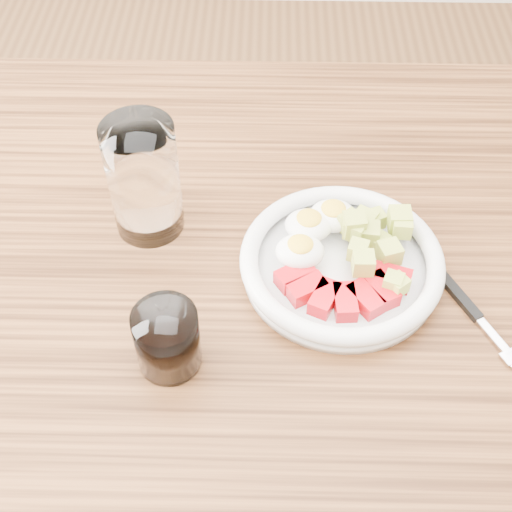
{
  "coord_description": "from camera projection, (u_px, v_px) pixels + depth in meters",
  "views": [
    {
      "loc": [
        0.0,
        -0.54,
        1.43
      ],
      "look_at": [
        -0.01,
        0.01,
        0.8
      ],
      "focal_mm": 50.0,
      "sensor_mm": 36.0,
      "label": 1
    }
  ],
  "objects": [
    {
      "name": "dining_table",
      "position": [
        263.0,
        327.0,
        0.93
      ],
      "size": [
        1.5,
        0.9,
        0.77
      ],
      "color": "brown",
      "rests_on": "ground"
    },
    {
      "name": "water_glass",
      "position": [
        144.0,
        179.0,
        0.85
      ],
      "size": [
        0.09,
        0.09,
        0.15
      ],
      "primitive_type": "cylinder",
      "color": "white",
      "rests_on": "dining_table"
    },
    {
      "name": "bowl",
      "position": [
        341.0,
        259.0,
        0.84
      ],
      "size": [
        0.24,
        0.24,
        0.06
      ],
      "color": "white",
      "rests_on": "dining_table"
    },
    {
      "name": "fork",
      "position": [
        468.0,
        307.0,
        0.82
      ],
      "size": [
        0.1,
        0.17,
        0.01
      ],
      "color": "black",
      "rests_on": "dining_table"
    },
    {
      "name": "coffee_glass",
      "position": [
        167.0,
        340.0,
        0.75
      ],
      "size": [
        0.07,
        0.07,
        0.08
      ],
      "color": "white",
      "rests_on": "dining_table"
    }
  ]
}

